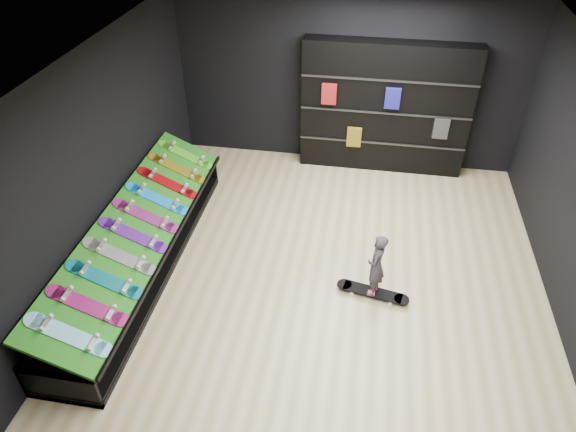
% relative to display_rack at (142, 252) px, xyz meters
% --- Properties ---
extents(floor, '(6.00, 7.00, 0.01)m').
position_rel_display_rack_xyz_m(floor, '(2.55, 0.00, -0.25)').
color(floor, '#CAB788').
rests_on(floor, ground).
extents(ceiling, '(6.00, 7.00, 0.01)m').
position_rel_display_rack_xyz_m(ceiling, '(2.55, 0.00, 2.75)').
color(ceiling, white).
rests_on(ceiling, ground).
extents(wall_back, '(6.00, 0.02, 3.00)m').
position_rel_display_rack_xyz_m(wall_back, '(2.55, 3.50, 1.25)').
color(wall_back, black).
rests_on(wall_back, ground).
extents(wall_left, '(0.02, 7.00, 3.00)m').
position_rel_display_rack_xyz_m(wall_left, '(-0.45, 0.00, 1.25)').
color(wall_left, black).
rests_on(wall_left, ground).
extents(display_rack, '(0.90, 4.50, 0.50)m').
position_rel_display_rack_xyz_m(display_rack, '(0.00, 0.00, 0.00)').
color(display_rack, black).
rests_on(display_rack, ground).
extents(turf_ramp, '(0.92, 4.50, 0.46)m').
position_rel_display_rack_xyz_m(turf_ramp, '(0.05, 0.00, 0.46)').
color(turf_ramp, '#17600F').
rests_on(turf_ramp, display_rack).
extents(back_shelving, '(2.88, 0.34, 2.30)m').
position_rel_display_rack_xyz_m(back_shelving, '(3.22, 3.32, 0.90)').
color(back_shelving, black).
rests_on(back_shelving, ground).
extents(floor_skateboard, '(1.00, 0.41, 0.09)m').
position_rel_display_rack_xyz_m(floor_skateboard, '(3.24, -0.06, -0.20)').
color(floor_skateboard, black).
rests_on(floor_skateboard, ground).
extents(child, '(0.19, 0.24, 0.56)m').
position_rel_display_rack_xyz_m(child, '(3.24, -0.06, 0.12)').
color(child, black).
rests_on(child, floor_skateboard).
extents(display_board_0, '(0.93, 0.22, 0.50)m').
position_rel_display_rack_xyz_m(display_board_0, '(0.06, -1.90, 0.49)').
color(display_board_0, '#0CB2E5').
rests_on(display_board_0, turf_ramp).
extents(display_board_1, '(0.93, 0.22, 0.50)m').
position_rel_display_rack_xyz_m(display_board_1, '(0.06, -1.48, 0.49)').
color(display_board_1, '#E5198C').
rests_on(display_board_1, turf_ramp).
extents(display_board_2, '(0.93, 0.22, 0.50)m').
position_rel_display_rack_xyz_m(display_board_2, '(0.06, -1.06, 0.49)').
color(display_board_2, '#0C8C99').
rests_on(display_board_2, turf_ramp).
extents(display_board_3, '(0.93, 0.22, 0.50)m').
position_rel_display_rack_xyz_m(display_board_3, '(0.06, -0.63, 0.49)').
color(display_board_3, black).
rests_on(display_board_3, turf_ramp).
extents(display_board_4, '(0.93, 0.22, 0.50)m').
position_rel_display_rack_xyz_m(display_board_4, '(0.06, -0.21, 0.49)').
color(display_board_4, purple).
rests_on(display_board_4, turf_ramp).
extents(display_board_5, '(0.93, 0.22, 0.50)m').
position_rel_display_rack_xyz_m(display_board_5, '(0.06, 0.21, 0.49)').
color(display_board_5, '#2626BF').
rests_on(display_board_5, turf_ramp).
extents(display_board_6, '(0.93, 0.22, 0.50)m').
position_rel_display_rack_xyz_m(display_board_6, '(0.06, 0.63, 0.49)').
color(display_board_6, blue).
rests_on(display_board_6, turf_ramp).
extents(display_board_7, '(0.93, 0.22, 0.50)m').
position_rel_display_rack_xyz_m(display_board_7, '(0.06, 1.06, 0.49)').
color(display_board_7, red).
rests_on(display_board_7, turf_ramp).
extents(display_board_8, '(0.93, 0.22, 0.50)m').
position_rel_display_rack_xyz_m(display_board_8, '(0.06, 1.48, 0.49)').
color(display_board_8, yellow).
rests_on(display_board_8, turf_ramp).
extents(display_board_9, '(0.93, 0.22, 0.50)m').
position_rel_display_rack_xyz_m(display_board_9, '(0.06, 1.90, 0.49)').
color(display_board_9, green).
rests_on(display_board_9, turf_ramp).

